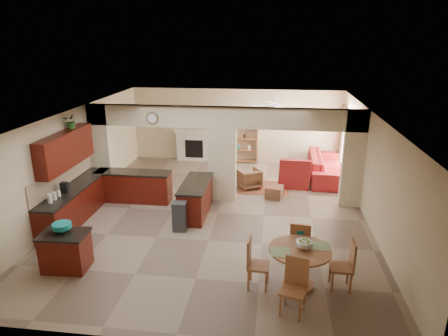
# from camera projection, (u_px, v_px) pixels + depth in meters

# --- Properties ---
(floor) EXTENTS (10.00, 10.00, 0.00)m
(floor) POSITION_uv_depth(u_px,v_px,m) (218.00, 213.00, 11.11)
(floor) COLOR #826F5A
(floor) RESTS_ON ground
(ceiling) EXTENTS (10.00, 10.00, 0.00)m
(ceiling) POSITION_uv_depth(u_px,v_px,m) (217.00, 113.00, 10.23)
(ceiling) COLOR white
(ceiling) RESTS_ON wall_back
(wall_back) EXTENTS (8.00, 0.00, 8.00)m
(wall_back) POSITION_uv_depth(u_px,v_px,m) (236.00, 126.00, 15.38)
(wall_back) COLOR beige
(wall_back) RESTS_ON floor
(wall_front) EXTENTS (8.00, 0.00, 8.00)m
(wall_front) POSITION_uv_depth(u_px,v_px,m) (171.00, 267.00, 5.96)
(wall_front) COLOR beige
(wall_front) RESTS_ON floor
(wall_left) EXTENTS (0.00, 10.00, 10.00)m
(wall_left) POSITION_uv_depth(u_px,v_px,m) (76.00, 160.00, 11.15)
(wall_left) COLOR beige
(wall_left) RESTS_ON floor
(wall_right) EXTENTS (0.00, 10.00, 10.00)m
(wall_right) POSITION_uv_depth(u_px,v_px,m) (372.00, 171.00, 10.19)
(wall_right) COLOR beige
(wall_right) RESTS_ON floor
(partition_left_pier) EXTENTS (0.60, 0.25, 2.80)m
(partition_left_pier) POSITION_uv_depth(u_px,v_px,m) (101.00, 150.00, 12.05)
(partition_left_pier) COLOR beige
(partition_left_pier) RESTS_ON floor
(partition_center_pier) EXTENTS (0.80, 0.25, 2.20)m
(partition_center_pier) POSITION_uv_depth(u_px,v_px,m) (222.00, 164.00, 11.70)
(partition_center_pier) COLOR beige
(partition_center_pier) RESTS_ON floor
(partition_right_pier) EXTENTS (0.60, 0.25, 2.80)m
(partition_right_pier) POSITION_uv_depth(u_px,v_px,m) (353.00, 159.00, 11.17)
(partition_right_pier) COLOR beige
(partition_right_pier) RESTS_ON floor
(partition_header) EXTENTS (8.00, 0.25, 0.60)m
(partition_header) POSITION_uv_depth(u_px,v_px,m) (222.00, 117.00, 11.27)
(partition_header) COLOR beige
(partition_header) RESTS_ON partition_center_pier
(kitchen_counter) EXTENTS (2.52, 3.29, 1.48)m
(kitchen_counter) POSITION_uv_depth(u_px,v_px,m) (101.00, 195.00, 11.12)
(kitchen_counter) COLOR #3A0C06
(kitchen_counter) RESTS_ON floor
(upper_cabinets) EXTENTS (0.35, 2.40, 0.90)m
(upper_cabinets) POSITION_uv_depth(u_px,v_px,m) (66.00, 149.00, 10.21)
(upper_cabinets) COLOR #3A0C06
(upper_cabinets) RESTS_ON wall_left
(peninsula) EXTENTS (0.70, 1.85, 0.91)m
(peninsula) POSITION_uv_depth(u_px,v_px,m) (196.00, 198.00, 10.93)
(peninsula) COLOR #3A0C06
(peninsula) RESTS_ON floor
(wall_clock) EXTENTS (0.34, 0.03, 0.34)m
(wall_clock) POSITION_uv_depth(u_px,v_px,m) (152.00, 118.00, 11.38)
(wall_clock) COLOR #51351B
(wall_clock) RESTS_ON partition_header
(rug) EXTENTS (1.60, 1.30, 0.01)m
(rug) POSITION_uv_depth(u_px,v_px,m) (263.00, 188.00, 12.94)
(rug) COLOR brown
(rug) RESTS_ON floor
(fireplace) EXTENTS (1.60, 0.35, 1.20)m
(fireplace) POSITION_uv_depth(u_px,v_px,m) (195.00, 145.00, 15.66)
(fireplace) COLOR beige
(fireplace) RESTS_ON floor
(shelving_unit) EXTENTS (1.00, 0.32, 1.80)m
(shelving_unit) POSITION_uv_depth(u_px,v_px,m) (244.00, 140.00, 15.32)
(shelving_unit) COLOR #935532
(shelving_unit) RESTS_ON floor
(window_a) EXTENTS (0.02, 0.90, 1.90)m
(window_a) POSITION_uv_depth(u_px,v_px,m) (354.00, 154.00, 12.42)
(window_a) COLOR white
(window_a) RESTS_ON wall_right
(window_b) EXTENTS (0.02, 0.90, 1.90)m
(window_b) POSITION_uv_depth(u_px,v_px,m) (345.00, 140.00, 14.03)
(window_b) COLOR white
(window_b) RESTS_ON wall_right
(glazed_door) EXTENTS (0.02, 0.70, 2.10)m
(glazed_door) POSITION_uv_depth(u_px,v_px,m) (349.00, 151.00, 13.27)
(glazed_door) COLOR white
(glazed_door) RESTS_ON wall_right
(drape_a_left) EXTENTS (0.10, 0.28, 2.30)m
(drape_a_left) POSITION_uv_depth(u_px,v_px,m) (356.00, 159.00, 11.86)
(drape_a_left) COLOR #411E1A
(drape_a_left) RESTS_ON wall_right
(drape_a_right) EXTENTS (0.10, 0.28, 2.30)m
(drape_a_right) POSITION_uv_depth(u_px,v_px,m) (349.00, 149.00, 12.99)
(drape_a_right) COLOR #411E1A
(drape_a_right) RESTS_ON wall_right
(drape_b_left) EXTENTS (0.10, 0.28, 2.30)m
(drape_b_left) POSITION_uv_depth(u_px,v_px,m) (347.00, 145.00, 13.46)
(drape_b_left) COLOR #411E1A
(drape_b_left) RESTS_ON wall_right
(drape_b_right) EXTENTS (0.10, 0.28, 2.30)m
(drape_b_right) POSITION_uv_depth(u_px,v_px,m) (341.00, 136.00, 14.60)
(drape_b_right) COLOR #411E1A
(drape_b_right) RESTS_ON wall_right
(ceiling_fan) EXTENTS (1.00, 1.00, 0.10)m
(ceiling_fan) POSITION_uv_depth(u_px,v_px,m) (276.00, 105.00, 12.95)
(ceiling_fan) COLOR white
(ceiling_fan) RESTS_ON ceiling
(kitchen_island) EXTENTS (0.98, 0.73, 0.82)m
(kitchen_island) POSITION_uv_depth(u_px,v_px,m) (66.00, 251.00, 8.33)
(kitchen_island) COLOR #3A0C06
(kitchen_island) RESTS_ON floor
(teal_bowl) EXTENTS (0.39, 0.39, 0.18)m
(teal_bowl) POSITION_uv_depth(u_px,v_px,m) (62.00, 227.00, 8.25)
(teal_bowl) COLOR #138683
(teal_bowl) RESTS_ON kitchen_island
(trash_can) EXTENTS (0.35, 0.30, 0.70)m
(trash_can) POSITION_uv_depth(u_px,v_px,m) (179.00, 218.00, 10.01)
(trash_can) COLOR #2B2B2E
(trash_can) RESTS_ON floor
(dining_table) EXTENTS (1.20, 1.20, 0.82)m
(dining_table) POSITION_uv_depth(u_px,v_px,m) (299.00, 262.00, 7.69)
(dining_table) COLOR #935532
(dining_table) RESTS_ON floor
(fruit_bowl) EXTENTS (0.31, 0.31, 0.17)m
(fruit_bowl) POSITION_uv_depth(u_px,v_px,m) (304.00, 244.00, 7.60)
(fruit_bowl) COLOR #72A523
(fruit_bowl) RESTS_ON dining_table
(sofa) EXTENTS (2.88, 1.19, 0.83)m
(sofa) POSITION_uv_depth(u_px,v_px,m) (326.00, 166.00, 13.74)
(sofa) COLOR maroon
(sofa) RESTS_ON floor
(chaise) EXTENTS (1.01, 0.84, 0.39)m
(chaise) POSITION_uv_depth(u_px,v_px,m) (294.00, 180.00, 13.06)
(chaise) COLOR maroon
(chaise) RESTS_ON floor
(armchair) EXTENTS (0.92, 0.92, 0.62)m
(armchair) POSITION_uv_depth(u_px,v_px,m) (249.00, 179.00, 12.87)
(armchair) COLOR maroon
(armchair) RESTS_ON floor
(ottoman) EXTENTS (0.58, 0.58, 0.35)m
(ottoman) POSITION_uv_depth(u_px,v_px,m) (274.00, 192.00, 12.13)
(ottoman) COLOR maroon
(ottoman) RESTS_ON floor
(plant) EXTENTS (0.37, 0.32, 0.40)m
(plant) POSITION_uv_depth(u_px,v_px,m) (71.00, 121.00, 10.42)
(plant) COLOR #134814
(plant) RESTS_ON upper_cabinets
(chair_north) EXTENTS (0.46, 0.46, 1.02)m
(chair_north) POSITION_uv_depth(u_px,v_px,m) (300.00, 243.00, 8.37)
(chair_north) COLOR #935532
(chair_north) RESTS_ON floor
(chair_east) EXTENTS (0.43, 0.42, 1.02)m
(chair_east) POSITION_uv_depth(u_px,v_px,m) (346.00, 263.00, 7.62)
(chair_east) COLOR #935532
(chair_east) RESTS_ON floor
(chair_south) EXTENTS (0.52, 0.52, 1.02)m
(chair_south) POSITION_uv_depth(u_px,v_px,m) (295.00, 283.00, 6.99)
(chair_south) COLOR #935532
(chair_south) RESTS_ON floor
(chair_west) EXTENTS (0.45, 0.45, 1.02)m
(chair_west) POSITION_uv_depth(u_px,v_px,m) (254.00, 261.00, 7.70)
(chair_west) COLOR #935532
(chair_west) RESTS_ON floor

